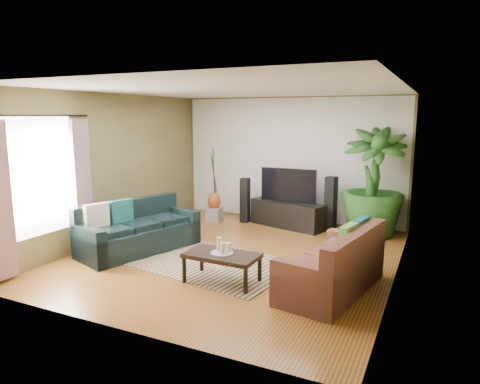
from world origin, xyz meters
The scene contains 27 objects.
floor centered at (0.00, 0.00, 0.00)m, with size 5.50×5.50×0.00m, color #965B27.
ceiling centered at (0.00, 0.00, 2.70)m, with size 5.50×5.50×0.00m, color white.
wall_back centered at (0.00, 2.75, 1.35)m, with size 5.00×5.00×0.00m, color brown.
wall_front centered at (0.00, -2.75, 1.35)m, with size 5.00×5.00×0.00m, color brown.
wall_left centered at (-2.50, 0.00, 1.35)m, with size 5.50×5.50×0.00m, color brown.
wall_right centered at (2.50, 0.00, 1.35)m, with size 5.50×5.50×0.00m, color brown.
backwall_panel centered at (0.00, 2.74, 1.35)m, with size 4.90×4.90×0.00m, color white.
window_pane centered at (-2.48, -1.60, 1.40)m, with size 1.80×1.80×0.00m, color white.
curtain_far centered at (-2.43, -0.85, 1.15)m, with size 0.08×0.35×2.20m, color gray.
curtain_rod centered at (-2.43, -1.60, 2.30)m, with size 0.03×0.03×1.90m, color black.
sofa_left centered at (-1.61, -0.44, 0.42)m, with size 2.03×0.87×0.85m, color black.
sofa_right centered at (1.78, -0.71, 0.42)m, with size 1.82×0.82×0.85m, color brown.
area_rug centered at (-0.13, -0.46, 0.01)m, with size 2.40×1.70×0.01m, color tan.
coffee_table centered at (0.33, -1.08, 0.21)m, with size 1.02×0.56×0.42m, color black.
candle_tray centered at (0.33, -1.08, 0.42)m, with size 0.32×0.32×0.01m, color #979792.
candle_tall centered at (0.27, -1.05, 0.53)m, with size 0.06×0.06×0.20m, color beige.
candle_mid centered at (0.37, -1.12, 0.51)m, with size 0.06×0.06×0.16m, color beige.
candle_short centered at (0.40, -1.02, 0.50)m, with size 0.06×0.06×0.13m, color #EBE4C6.
tv_stand centered at (0.16, 2.19, 0.27)m, with size 1.61×0.48×0.54m, color black.
television centered at (0.16, 2.21, 0.88)m, with size 1.18×0.06×0.70m, color black.
speaker_left centered at (-0.81, 2.18, 0.48)m, with size 0.17×0.19×0.97m, color black.
speaker_right centered at (1.03, 2.29, 0.55)m, with size 0.20×0.22×1.10m, color black.
potted_plant centered at (1.83, 2.26, 1.05)m, with size 1.17×1.17×2.09m, color #204E1A.
plant_pot centered at (1.83, 2.26, 0.15)m, with size 0.39×0.39×0.30m, color black.
pedestal centered at (-1.45, 1.93, 0.15)m, with size 0.31×0.31×0.31m, color gray.
vase centered at (-1.45, 1.93, 0.45)m, with size 0.28×0.28×0.40m, color #983D1B.
side_table centered at (-2.25, 1.01, 0.26)m, with size 0.49×0.49×0.52m, color brown.
Camera 1 is at (2.98, -6.11, 2.30)m, focal length 32.00 mm.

